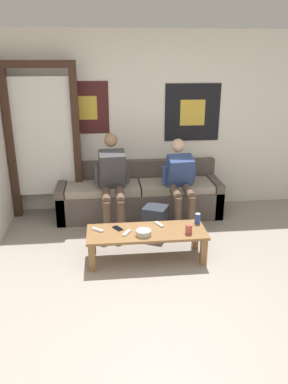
{
  "coord_description": "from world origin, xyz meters",
  "views": [
    {
      "loc": [
        -0.63,
        -2.97,
        2.2
      ],
      "look_at": [
        -0.18,
        1.27,
        0.65
      ],
      "focal_mm": 35.0,
      "sensor_mm": 36.0,
      "label": 1
    }
  ],
  "objects_px": {
    "game_controller_near_left": "(98,230)",
    "pillar_candle": "(189,229)",
    "backpack": "(155,222)",
    "person_seated_adult": "(112,179)",
    "couch": "(139,196)",
    "cell_phone": "(118,228)",
    "game_controller_far_center": "(159,224)",
    "coffee_table": "(147,235)",
    "drink_can_blue": "(198,219)",
    "person_seated_teen": "(180,180)",
    "game_controller_near_right": "(127,233)",
    "ceramic_bowl": "(144,232)"
  },
  "relations": [
    {
      "from": "pillar_candle",
      "to": "game_controller_far_center",
      "type": "height_order",
      "value": "pillar_candle"
    },
    {
      "from": "person_seated_teen",
      "to": "game_controller_far_center",
      "type": "distance_m",
      "value": 0.96
    },
    {
      "from": "pillar_candle",
      "to": "game_controller_near_right",
      "type": "bearing_deg",
      "value": 174.81
    },
    {
      "from": "drink_can_blue",
      "to": "game_controller_near_left",
      "type": "xyz_separation_m",
      "value": [
        -1.16,
        -0.08,
        -0.05
      ]
    },
    {
      "from": "backpack",
      "to": "cell_phone",
      "type": "bearing_deg",
      "value": -135.39
    },
    {
      "from": "coffee_table",
      "to": "game_controller_near_left",
      "type": "xyz_separation_m",
      "value": [
        -0.54,
        0.06,
        0.07
      ]
    },
    {
      "from": "coffee_table",
      "to": "backpack",
      "type": "height_order",
      "value": "backpack"
    },
    {
      "from": "pillar_candle",
      "to": "game_controller_near_right",
      "type": "relative_size",
      "value": 0.83
    },
    {
      "from": "coffee_table",
      "to": "drink_can_blue",
      "type": "distance_m",
      "value": 0.64
    },
    {
      "from": "couch",
      "to": "coffee_table",
      "type": "relative_size",
      "value": 1.73
    },
    {
      "from": "backpack",
      "to": "game_controller_near_right",
      "type": "distance_m",
      "value": 0.77
    },
    {
      "from": "game_controller_near_left",
      "to": "game_controller_far_center",
      "type": "bearing_deg",
      "value": 5.72
    },
    {
      "from": "coffee_table",
      "to": "drink_can_blue",
      "type": "relative_size",
      "value": 10.8
    },
    {
      "from": "couch",
      "to": "cell_phone",
      "type": "height_order",
      "value": "couch"
    },
    {
      "from": "coffee_table",
      "to": "game_controller_near_right",
      "type": "xyz_separation_m",
      "value": [
        -0.22,
        -0.05,
        0.07
      ]
    },
    {
      "from": "person_seated_adult",
      "to": "pillar_candle",
      "type": "height_order",
      "value": "person_seated_adult"
    },
    {
      "from": "backpack",
      "to": "drink_can_blue",
      "type": "xyz_separation_m",
      "value": [
        0.44,
        -0.44,
        0.22
      ]
    },
    {
      "from": "person_seated_adult",
      "to": "game_controller_near_left",
      "type": "distance_m",
      "value": 0.97
    },
    {
      "from": "drink_can_blue",
      "to": "couch",
      "type": "bearing_deg",
      "value": 116.18
    },
    {
      "from": "person_seated_teen",
      "to": "pillar_candle",
      "type": "xyz_separation_m",
      "value": [
        -0.11,
        -1.07,
        -0.22
      ]
    },
    {
      "from": "ceramic_bowl",
      "to": "game_controller_far_center",
      "type": "relative_size",
      "value": 1.22
    },
    {
      "from": "game_controller_near_left",
      "to": "pillar_candle",
      "type": "bearing_deg",
      "value": -9.82
    },
    {
      "from": "backpack",
      "to": "person_seated_adult",
      "type": "bearing_deg",
      "value": 144.01
    },
    {
      "from": "person_seated_teen",
      "to": "game_controller_near_left",
      "type": "relative_size",
      "value": 8.49
    },
    {
      "from": "coffee_table",
      "to": "pillar_candle",
      "type": "relative_size",
      "value": 11.35
    },
    {
      "from": "person_seated_adult",
      "to": "backpack",
      "type": "xyz_separation_m",
      "value": [
        0.52,
        -0.38,
        -0.48
      ]
    },
    {
      "from": "drink_can_blue",
      "to": "game_controller_far_center",
      "type": "bearing_deg",
      "value": -178.99
    },
    {
      "from": "pillar_candle",
      "to": "game_controller_near_left",
      "type": "xyz_separation_m",
      "value": [
        -1.0,
        0.17,
        -0.04
      ]
    },
    {
      "from": "cell_phone",
      "to": "drink_can_blue",
      "type": "bearing_deg",
      "value": 2.8
    },
    {
      "from": "person_seated_adult",
      "to": "ceramic_bowl",
      "type": "xyz_separation_m",
      "value": [
        0.3,
        -1.06,
        -0.28
      ]
    },
    {
      "from": "pillar_candle",
      "to": "cell_phone",
      "type": "relative_size",
      "value": 0.79
    },
    {
      "from": "ceramic_bowl",
      "to": "backpack",
      "type": "bearing_deg",
      "value": 72.15
    },
    {
      "from": "game_controller_near_left",
      "to": "cell_phone",
      "type": "bearing_deg",
      "value": 8.37
    },
    {
      "from": "coffee_table",
      "to": "game_controller_near_left",
      "type": "height_order",
      "value": "game_controller_near_left"
    },
    {
      "from": "cell_phone",
      "to": "ceramic_bowl",
      "type": "bearing_deg",
      "value": -34.99
    },
    {
      "from": "ceramic_bowl",
      "to": "game_controller_near_left",
      "type": "distance_m",
      "value": 0.53
    },
    {
      "from": "couch",
      "to": "game_controller_near_left",
      "type": "relative_size",
      "value": 17.35
    },
    {
      "from": "drink_can_blue",
      "to": "game_controller_far_center",
      "type": "xyz_separation_m",
      "value": [
        -0.45,
        -0.01,
        -0.05
      ]
    },
    {
      "from": "pillar_candle",
      "to": "game_controller_near_left",
      "type": "height_order",
      "value": "pillar_candle"
    },
    {
      "from": "game_controller_near_left",
      "to": "game_controller_far_center",
      "type": "height_order",
      "value": "same"
    },
    {
      "from": "coffee_table",
      "to": "person_seated_adult",
      "type": "height_order",
      "value": "person_seated_adult"
    },
    {
      "from": "couch",
      "to": "game_controller_near_right",
      "type": "height_order",
      "value": "couch"
    },
    {
      "from": "couch",
      "to": "game_controller_near_left",
      "type": "height_order",
      "value": "couch"
    },
    {
      "from": "person_seated_adult",
      "to": "cell_phone",
      "type": "bearing_deg",
      "value": -88.14
    },
    {
      "from": "game_controller_far_center",
      "to": "pillar_candle",
      "type": "bearing_deg",
      "value": -39.63
    },
    {
      "from": "person_seated_adult",
      "to": "game_controller_far_center",
      "type": "distance_m",
      "value": 1.02
    },
    {
      "from": "backpack",
      "to": "drink_can_blue",
      "type": "relative_size",
      "value": 3.17
    },
    {
      "from": "ceramic_bowl",
      "to": "person_seated_adult",
      "type": "bearing_deg",
      "value": 105.98
    },
    {
      "from": "backpack",
      "to": "couch",
      "type": "bearing_deg",
      "value": 100.48
    },
    {
      "from": "game_controller_far_center",
      "to": "person_seated_adult",
      "type": "bearing_deg",
      "value": 121.5
    }
  ]
}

